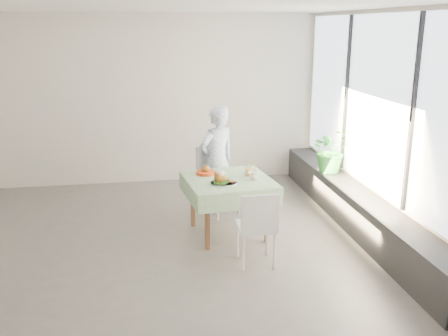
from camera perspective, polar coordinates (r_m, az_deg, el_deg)
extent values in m
plane|color=#585553|center=(6.41, -9.13, -8.16)|extent=(6.00, 6.00, 0.00)
plane|color=white|center=(5.86, -10.38, 17.72)|extent=(6.00, 6.00, 0.00)
cube|color=silver|center=(8.44, -9.79, 7.59)|extent=(6.00, 0.02, 2.80)
cube|color=silver|center=(3.56, -9.53, -3.87)|extent=(6.00, 0.02, 2.80)
cube|color=silver|center=(6.67, 17.07, 4.94)|extent=(0.02, 5.00, 2.80)
cube|color=#D1E0F9|center=(6.62, 17.01, 7.06)|extent=(0.01, 4.80, 2.18)
cube|color=black|center=(6.89, 14.80, -4.50)|extent=(0.40, 4.80, 0.50)
cube|color=brown|center=(6.27, 0.53, -1.53)|extent=(1.00, 1.00, 0.04)
cube|color=white|center=(6.27, 0.53, -1.30)|extent=(1.16, 1.16, 0.01)
cube|color=white|center=(7.04, -0.59, -1.44)|extent=(0.63, 0.63, 0.04)
cube|color=white|center=(7.12, -1.68, 0.86)|extent=(0.41, 0.28, 0.46)
cube|color=white|center=(5.60, 3.66, -6.68)|extent=(0.42, 0.42, 0.04)
cube|color=white|center=(5.35, 4.12, -5.20)|extent=(0.41, 0.05, 0.41)
imported|color=#93AFEC|center=(6.97, -0.79, 0.84)|extent=(0.68, 0.60, 1.56)
cylinder|color=white|center=(6.06, -0.06, -1.75)|extent=(0.34, 0.34, 0.02)
cylinder|color=#1B5014|center=(6.05, -0.41, -1.62)|extent=(0.18, 0.18, 0.02)
ellipsoid|color=#8F6022|center=(6.03, -0.42, -1.14)|extent=(0.16, 0.14, 0.12)
ellipsoid|color=white|center=(6.02, -0.42, -0.65)|extent=(0.11, 0.11, 0.08)
cylinder|color=#AC2510|center=(6.05, 0.93, -1.52)|extent=(0.06, 0.06, 0.03)
cylinder|color=white|center=(6.38, 2.79, -0.34)|extent=(0.09, 0.09, 0.13)
cylinder|color=orange|center=(6.38, 2.79, -0.47)|extent=(0.08, 0.08, 0.10)
cylinder|color=white|center=(6.36, 2.80, 0.25)|extent=(0.10, 0.10, 0.01)
cylinder|color=yellow|center=(6.35, 2.86, 0.66)|extent=(0.01, 0.03, 0.18)
cylinder|color=white|center=(6.23, 3.43, -0.79)|extent=(0.09, 0.09, 0.12)
cylinder|color=beige|center=(6.23, 3.43, -0.92)|extent=(0.08, 0.08, 0.09)
cylinder|color=white|center=(6.21, 3.44, -0.22)|extent=(0.09, 0.09, 0.01)
cylinder|color=yellow|center=(6.20, 3.50, 0.19)|extent=(0.01, 0.03, 0.17)
cylinder|color=red|center=(6.46, -2.10, -0.54)|extent=(0.25, 0.25, 0.04)
cylinder|color=white|center=(6.46, -2.10, -0.45)|extent=(0.21, 0.21, 0.01)
ellipsoid|color=#8F6022|center=(6.45, -2.11, -0.09)|extent=(0.11, 0.11, 0.10)
imported|color=#297D37|center=(7.50, 12.16, 2.02)|extent=(0.64, 0.57, 0.67)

